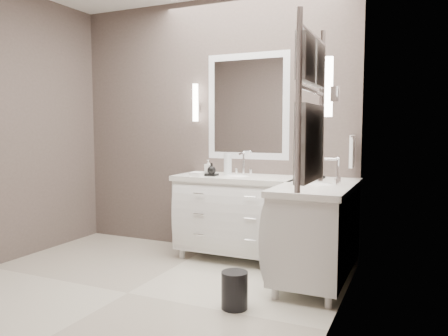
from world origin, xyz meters
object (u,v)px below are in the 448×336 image
at_px(towel_ladder, 310,115).
at_px(waste_bin, 235,290).
at_px(vanity_back, 238,212).
at_px(vanity_right, 317,226).

distance_m(towel_ladder, waste_bin, 1.49).
distance_m(vanity_back, towel_ladder, 2.16).
bearing_deg(vanity_right, waste_bin, -117.38).
relative_size(vanity_right, towel_ladder, 1.38).
xyz_separation_m(towel_ladder, waste_bin, (-0.65, 0.48, -1.26)).
distance_m(vanity_back, waste_bin, 1.28).
distance_m(vanity_back, vanity_right, 0.93).
bearing_deg(waste_bin, towel_ladder, -36.38).
bearing_deg(vanity_back, waste_bin, -68.56).
height_order(towel_ladder, waste_bin, towel_ladder).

